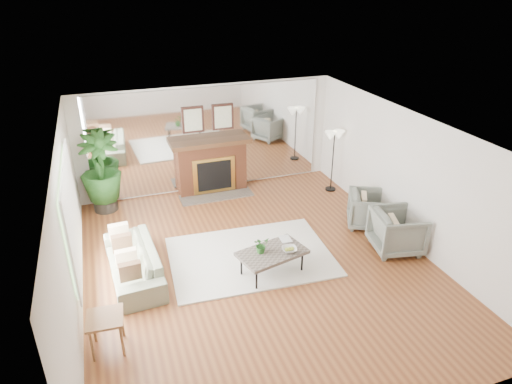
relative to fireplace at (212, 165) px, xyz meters
name	(u,v)px	position (x,y,z in m)	size (l,w,h in m)	color
ground	(259,264)	(0.00, -3.26, -0.66)	(7.00, 7.00, 0.00)	brown
wall_left	(70,233)	(-2.99, -3.26, 0.59)	(0.02, 7.00, 2.50)	silver
wall_right	(408,178)	(2.99, -3.26, 0.59)	(0.02, 7.00, 2.50)	silver
wall_back	(208,138)	(0.00, 0.23, 0.59)	(6.00, 0.02, 2.50)	silver
mirror_panel	(209,139)	(0.00, 0.21, 0.59)	(5.40, 0.04, 2.40)	silver
window_panel	(71,214)	(-2.96, -2.86, 0.69)	(0.04, 2.40, 1.50)	#B2E09E
fireplace	(212,165)	(0.00, 0.00, 0.00)	(1.85, 0.83, 2.05)	brown
area_rug	(250,256)	(-0.06, -2.99, -0.64)	(2.92, 2.09, 0.03)	white
coffee_table	(272,253)	(0.12, -3.60, -0.24)	(1.27, 0.92, 0.46)	#645B4F
sofa	(133,262)	(-2.14, -2.88, -0.37)	(1.96, 0.76, 0.57)	gray
armchair_back	(368,209)	(2.60, -2.68, -0.29)	(0.78, 0.81, 0.73)	gray
armchair_front	(397,231)	(2.60, -3.66, -0.26)	(0.86, 0.88, 0.80)	gray
side_table	(105,322)	(-2.65, -4.49, -0.20)	(0.52, 0.52, 0.55)	#9B6B3E
potted_ficus	(100,170)	(-2.47, -0.16, 0.28)	(0.94, 0.94, 1.76)	black
floor_lamp	(334,140)	(2.70, -0.89, 0.60)	(0.48, 0.27, 1.48)	black
tabletop_plant	(261,245)	(-0.07, -3.56, -0.06)	(0.26, 0.22, 0.28)	#2D6324
fruit_bowl	(289,249)	(0.40, -3.69, -0.17)	(0.26, 0.26, 0.06)	#9B6B3E
book	(280,240)	(0.39, -3.32, -0.19)	(0.19, 0.26, 0.02)	#9B6B3E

